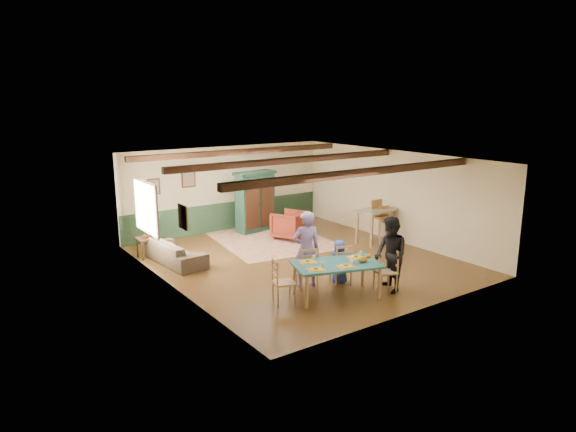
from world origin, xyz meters
TOP-DOWN VIEW (x-y plane):
  - floor at (0.00, 0.00)m, footprint 8.00×8.00m
  - wall_back at (0.00, 4.00)m, footprint 7.00×0.02m
  - wall_left at (-3.50, 0.00)m, footprint 0.02×8.00m
  - wall_right at (3.50, 0.00)m, footprint 0.02×8.00m
  - ceiling at (0.00, 0.00)m, footprint 7.00×8.00m
  - wainscot_back at (0.00, 3.98)m, footprint 6.95×0.03m
  - ceiling_beam_front at (0.00, -2.30)m, footprint 6.95×0.16m
  - ceiling_beam_mid at (0.00, 0.40)m, footprint 6.95×0.16m
  - ceiling_beam_back at (0.00, 3.00)m, footprint 6.95×0.16m
  - window_left at (-3.47, 1.70)m, footprint 0.06×1.60m
  - picture_left_wall at (-3.47, -0.60)m, footprint 0.04×0.42m
  - picture_back_a at (-1.30, 3.97)m, footprint 0.45×0.04m
  - picture_back_b at (-2.40, 3.97)m, footprint 0.38×0.04m
  - dining_table at (-0.86, -2.52)m, footprint 2.05×1.52m
  - dining_chair_far_left at (-1.03, -1.70)m, footprint 0.54×0.55m
  - dining_chair_far_right at (-0.26, -1.94)m, footprint 0.54×0.55m
  - dining_chair_end_left at (-1.98, -2.16)m, footprint 0.55×0.54m
  - dining_chair_end_right at (0.25, -2.87)m, footprint 0.55×0.54m
  - person_man at (-1.00, -1.62)m, footprint 0.74×0.59m
  - person_woman at (0.34, -2.90)m, footprint 0.85×0.97m
  - person_child at (-0.23, -1.87)m, footprint 0.57×0.46m
  - cat at (-0.36, -2.78)m, footprint 0.39×0.25m
  - place_setting_near_left at (-1.47, -2.59)m, footprint 0.48×0.41m
  - place_setting_near_center at (-0.84, -2.79)m, footprint 0.48×0.41m
  - place_setting_far_left at (-1.32, -2.11)m, footprint 0.48×0.41m
  - place_setting_far_right at (-0.26, -2.45)m, footprint 0.48×0.41m
  - area_rug at (0.48, 2.08)m, footprint 3.54×4.04m
  - armoire at (0.64, 3.30)m, footprint 1.42×0.71m
  - armchair at (1.04, 1.93)m, footprint 1.20×1.21m
  - sofa at (-2.76, 1.64)m, footprint 0.97×2.11m
  - end_table at (-3.22, 2.54)m, footprint 0.47×0.47m
  - table_lamp at (-3.22, 2.54)m, footprint 0.31×0.31m
  - counter_table at (2.85, 0.09)m, footprint 1.28×0.84m
  - bar_stool_left at (2.97, 0.02)m, footprint 0.45×0.50m
  - bar_stool_right at (3.06, -0.14)m, footprint 0.44×0.47m

SIDE VIEW (x-z plane):
  - floor at x=0.00m, z-range 0.00..0.00m
  - area_rug at x=0.48m, z-range 0.00..0.01m
  - end_table at x=-3.22m, z-range 0.00..0.56m
  - sofa at x=-2.76m, z-range 0.00..0.60m
  - dining_table at x=-0.86m, z-range 0.00..0.76m
  - armchair at x=1.04m, z-range 0.00..0.84m
  - wainscot_back at x=0.00m, z-range 0.00..0.90m
  - dining_chair_far_left at x=-1.03m, z-range 0.00..0.96m
  - dining_chair_far_right at x=-0.26m, z-range 0.00..0.96m
  - dining_chair_end_left at x=-1.98m, z-range 0.00..0.96m
  - dining_chair_end_right at x=0.25m, z-range 0.00..0.96m
  - counter_table at x=2.85m, z-range 0.00..1.01m
  - person_child at x=-0.23m, z-range 0.00..1.02m
  - bar_stool_right at x=3.06m, z-range 0.00..1.10m
  - bar_stool_left at x=2.97m, z-range 0.00..1.27m
  - table_lamp at x=-3.22m, z-range 0.56..1.07m
  - place_setting_near_left at x=-1.47m, z-range 0.76..0.87m
  - place_setting_near_center at x=-0.84m, z-range 0.76..0.87m
  - place_setting_far_left at x=-1.32m, z-range 0.76..0.87m
  - place_setting_far_right at x=-0.26m, z-range 0.76..0.87m
  - person_woman at x=0.34m, z-range 0.00..1.67m
  - cat at x=-0.36m, z-range 0.76..0.94m
  - person_man at x=-1.00m, z-range 0.00..1.75m
  - armoire at x=0.64m, z-range 0.00..1.93m
  - wall_back at x=0.00m, z-range 0.00..2.70m
  - wall_left at x=-3.50m, z-range 0.00..2.70m
  - wall_right at x=3.50m, z-range 0.00..2.70m
  - window_left at x=-3.47m, z-range 0.90..2.20m
  - picture_back_b at x=-2.40m, z-range 1.41..1.89m
  - picture_left_wall at x=-3.47m, z-range 1.49..2.01m
  - picture_back_a at x=-1.30m, z-range 1.52..2.08m
  - ceiling_beam_front at x=0.00m, z-range 2.53..2.69m
  - ceiling_beam_mid at x=0.00m, z-range 2.53..2.69m
  - ceiling_beam_back at x=0.00m, z-range 2.53..2.69m
  - ceiling at x=0.00m, z-range 2.69..2.71m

